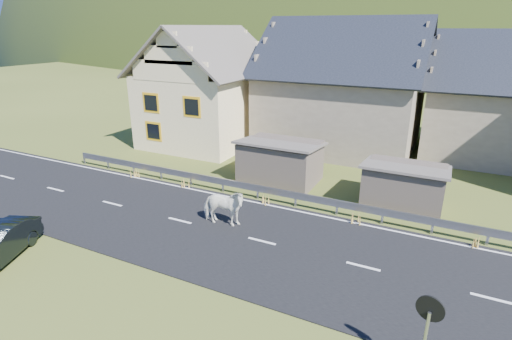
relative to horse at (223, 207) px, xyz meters
The scene contains 13 objects.
ground 2.32m from the horse, 14.17° to the right, with size 160.00×160.00×0.00m, color #3A4618.
road 2.31m from the horse, 14.17° to the right, with size 60.00×7.00×0.04m, color black.
lane_markings 2.30m from the horse, 14.17° to the right, with size 60.00×6.60×0.01m, color silver.
guardrail 3.79m from the horse, 56.60° to the left, with size 28.10×0.09×0.75m.
shed_left 5.98m from the horse, 89.22° to the left, with size 4.30×3.30×2.40m, color brown.
shed_right 8.56m from the horse, 39.76° to the left, with size 3.80×2.90×2.20m, color brown.
house_cream 14.37m from the horse, 124.63° to the left, with size 7.80×9.80×8.30m.
house_stone_a 14.99m from the horse, 85.73° to the left, with size 10.80×9.80×8.90m.
house_stone_b 20.14m from the horse, 56.08° to the left, with size 9.80×8.80×8.10m.
mountain 180.82m from the horse, 87.74° to the left, with size 440.00×280.00×260.00m, color #203613.
conifer_patch 121.70m from the horse, 115.80° to the left, with size 76.00×50.00×28.00m, color black.
horse is the anchor object (origin of this frame).
traffic_mirror 9.58m from the horse, 29.35° to the right, with size 0.65×0.23×2.35m.
Camera 1 is at (5.99, -12.60, 8.10)m, focal length 28.00 mm.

